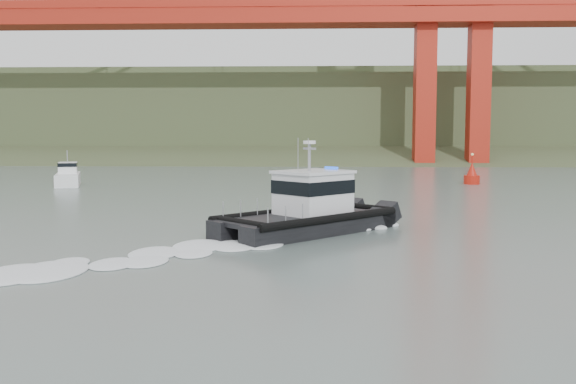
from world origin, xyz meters
The scene contains 5 objects.
ground centered at (0.00, 0.00, 0.00)m, with size 400.00×400.00×0.00m, color #52625B.
headlands centered at (0.00, 125.50, 7.05)m, with size 500.00×105.36×27.12m.
patrol_boat centered at (1.14, 9.76, 1.21)m, with size 9.58×9.67×4.85m.
motorboat centered at (-22.14, 37.66, 0.86)m, with size 3.95×6.63×3.46m.
nav_buoy centered at (16.90, 40.59, 0.85)m, with size 1.54×1.54×3.22m.
Camera 1 is at (1.36, -22.71, 5.14)m, focal length 40.00 mm.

